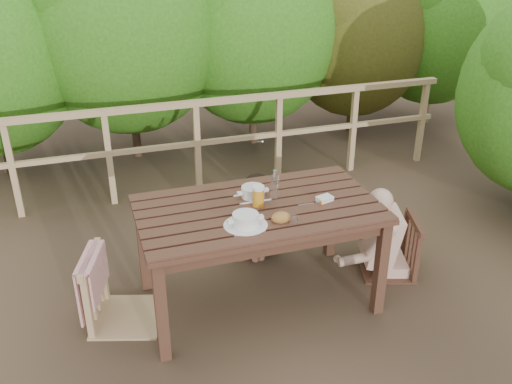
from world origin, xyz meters
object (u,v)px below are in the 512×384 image
object	(u,v)px
bottle	(275,186)
butter_tub	(325,200)
diner_right	(397,204)
beer_glass	(258,197)
table	(258,255)
bread_roll	(281,218)
woman	(249,188)
chair_far	(249,202)
soup_far	(253,193)
chair_right	(391,223)
soup_near	(246,220)
tumbler	(294,221)
chair_left	(121,259)

from	to	relation	value
bottle	butter_tub	xyz separation A→B (m)	(0.34, -0.14, -0.10)
diner_right	beer_glass	distance (m)	1.21
table	bread_roll	bearing A→B (deg)	-72.82
woman	bread_roll	distance (m)	1.08
chair_far	butter_tub	bearing A→B (deg)	-80.31
soup_far	bottle	size ratio (longest dim) A/B	1.17
woman	chair_right	bearing A→B (deg)	132.27
table	soup_near	xyz separation A→B (m)	(-0.17, -0.23, 0.45)
bottle	tumbler	world-z (taller)	bottle
woman	bread_roll	world-z (taller)	woman
diner_right	soup_far	bearing A→B (deg)	102.17
beer_glass	butter_tub	distance (m)	0.49
chair_left	soup_near	xyz separation A→B (m)	(0.82, -0.31, 0.34)
chair_left	beer_glass	bearing A→B (deg)	-76.98
chair_left	tumbler	xyz separation A→B (m)	(1.13, -0.39, 0.32)
chair_far	soup_far	size ratio (longest dim) A/B	3.04
soup_near	bread_roll	bearing A→B (deg)	-4.96
chair_right	tumbler	bearing A→B (deg)	-52.88
soup_far	bread_roll	xyz separation A→B (m)	(0.07, -0.41, -0.01)
table	chair_left	distance (m)	0.99
diner_right	bottle	world-z (taller)	diner_right
table	soup_far	distance (m)	0.47
chair_far	woman	world-z (taller)	woman
bottle	soup_far	bearing A→B (deg)	147.12
diner_right	soup_near	world-z (taller)	diner_right
butter_tub	soup_near	bearing A→B (deg)	179.39
diner_right	chair_right	bearing A→B (deg)	107.43
diner_right	bread_roll	size ratio (longest dim) A/B	9.05
table	diner_right	distance (m)	1.20
table	chair_left	world-z (taller)	chair_left
beer_glass	chair_far	bearing A→B (deg)	77.19
chair_right	chair_left	bearing A→B (deg)	-73.52
chair_far	butter_tub	world-z (taller)	chair_far
soup_near	bottle	bearing A→B (deg)	43.42
bread_roll	tumbler	bearing A→B (deg)	-40.07
woman	soup_far	size ratio (longest dim) A/B	3.94
soup_far	bottle	xyz separation A→B (m)	(0.14, -0.09, 0.07)
bottle	beer_glass	bearing A→B (deg)	-158.27
soup_near	beer_glass	distance (m)	0.29
soup_far	tumbler	size ratio (longest dim) A/B	4.08
chair_left	tumbler	bearing A→B (deg)	-91.86
table	beer_glass	xyz separation A→B (m)	(0.00, 0.01, 0.48)
chair_left	beer_glass	size ratio (longest dim) A/B	6.11
woman	tumbler	xyz separation A→B (m)	(-0.03, -1.10, 0.26)
chair_far	chair_right	xyz separation A→B (m)	(0.97, -0.73, 0.01)
chair_left	bread_roll	distance (m)	1.16
diner_right	butter_tub	bearing A→B (deg)	117.19
chair_left	woman	bearing A→B (deg)	-41.23
chair_left	bread_roll	bearing A→B (deg)	-90.16
beer_glass	bottle	distance (m)	0.16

